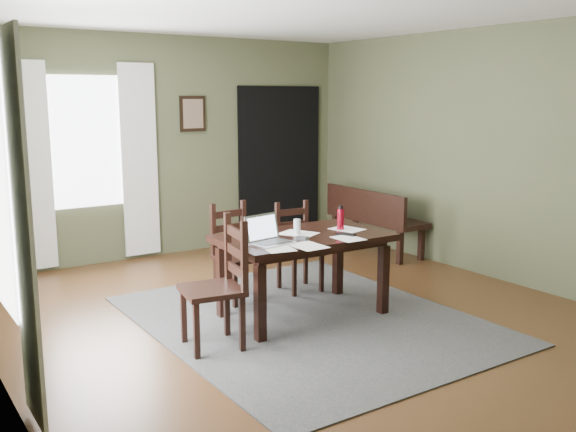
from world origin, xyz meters
TOP-DOWN VIEW (x-y plane):
  - ground at (0.00, 0.00)m, footprint 5.00×6.00m
  - room_shell at (0.00, 0.00)m, footprint 5.02×6.02m
  - rug at (0.00, 0.00)m, footprint 2.60×3.20m
  - dining_table at (0.05, 0.12)m, footprint 1.51×0.94m
  - chair_end at (-0.93, -0.11)m, footprint 0.52×0.52m
  - chair_back_left at (-0.22, 0.87)m, footprint 0.44×0.44m
  - chair_back_right at (0.46, 0.80)m, footprint 0.42×0.42m
  - bench at (2.15, 1.59)m, footprint 0.47×1.45m
  - laptop at (-0.40, 0.01)m, footprint 0.38×0.32m
  - computer_mouse at (-0.09, -0.06)m, footprint 0.09×0.11m
  - tv_remote at (0.34, -0.11)m, footprint 0.11×0.18m
  - drinking_glass at (0.00, 0.16)m, footprint 0.08×0.08m
  - water_bottle at (0.45, 0.10)m, footprint 0.08×0.08m
  - paper_a at (-0.43, -0.20)m, footprint 0.28×0.33m
  - paper_b at (0.28, -0.23)m, footprint 0.22×0.28m
  - paper_c at (0.03, 0.18)m, footprint 0.36×0.39m
  - paper_d at (0.51, 0.08)m, footprint 0.28×0.33m
  - paper_e at (-0.18, -0.27)m, footprint 0.24×0.31m
  - window_back at (-1.00, 2.97)m, footprint 1.00×0.01m
  - curtain_left_near at (-2.44, -0.62)m, footprint 0.03×0.48m
  - curtain_back_left at (-1.62, 2.94)m, footprint 0.44×0.03m
  - curtain_back_right at (-0.38, 2.94)m, footprint 0.44×0.03m
  - framed_picture at (0.35, 2.97)m, footprint 0.34×0.03m
  - doorway_back at (1.65, 2.97)m, footprint 1.30×0.03m

SIDE VIEW (x-z plane):
  - ground at x=0.00m, z-range -0.01..0.00m
  - rug at x=0.00m, z-range 0.00..0.01m
  - chair_back_right at x=0.46m, z-range -0.01..0.89m
  - chair_back_left at x=-0.22m, z-range -0.01..0.93m
  - bench at x=2.15m, z-range 0.08..0.90m
  - chair_end at x=-0.93m, z-range -0.01..1.02m
  - dining_table at x=0.05m, z-range 0.29..1.03m
  - paper_b at x=0.28m, z-range 0.76..0.76m
  - paper_d at x=0.51m, z-range 0.76..0.76m
  - paper_a at x=-0.43m, z-range 0.76..0.76m
  - paper_e at x=-0.18m, z-range 0.76..0.76m
  - paper_c at x=0.03m, z-range 0.76..0.76m
  - tv_remote at x=0.34m, z-range 0.76..0.77m
  - computer_mouse at x=-0.09m, z-range 0.76..0.79m
  - laptop at x=-0.40m, z-range 0.70..0.93m
  - drinking_glass at x=0.00m, z-range 0.76..0.89m
  - water_bottle at x=0.45m, z-range 0.75..0.97m
  - doorway_back at x=1.65m, z-range 0.00..2.10m
  - curtain_left_near at x=-2.44m, z-range 0.05..2.35m
  - curtain_back_left at x=-1.62m, z-range 0.05..2.35m
  - curtain_back_right at x=-0.38m, z-range 0.05..2.35m
  - window_back at x=-1.00m, z-range 0.70..2.20m
  - framed_picture at x=0.35m, z-range 1.53..1.97m
  - room_shell at x=0.00m, z-range 0.45..3.16m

